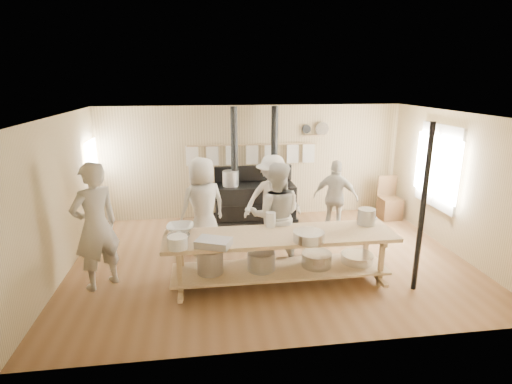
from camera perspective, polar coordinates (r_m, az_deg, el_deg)
ground at (r=7.39m, az=2.03°, el=-9.55°), size 7.00×7.00×0.00m
room_shell at (r=6.85m, az=2.16°, el=2.80°), size 7.00×7.00×7.00m
window_right at (r=8.70m, az=24.60°, el=3.35°), size 0.09×1.50×1.65m
left_opening at (r=9.01m, az=-22.45°, el=4.64°), size 0.00×0.90×0.90m
stove at (r=9.16m, az=-0.22°, el=-0.93°), size 1.90×0.75×2.60m
towel_rail at (r=9.19m, az=-0.42°, el=5.77°), size 3.00×0.04×0.47m
back_wall_shelf at (r=9.45m, az=8.49°, el=8.62°), size 0.63×0.14×0.32m
prep_table at (r=6.37m, az=3.38°, el=-8.77°), size 3.60×0.90×0.85m
support_post at (r=6.41m, az=22.70°, el=-2.39°), size 0.08×0.08×2.60m
cook_far_left at (r=6.57m, az=-21.95°, el=-4.57°), size 0.87×0.84×2.01m
cook_left at (r=6.81m, az=2.85°, el=-3.40°), size 1.01×0.84×1.85m
cook_center at (r=7.42m, az=-7.62°, el=-2.00°), size 1.05×0.90×1.83m
cook_right at (r=8.48m, az=11.30°, el=-0.77°), size 1.00×0.76×1.58m
cook_by_window at (r=7.84m, az=2.35°, el=-1.09°), size 1.18×0.72×1.77m
chair at (r=9.88m, az=18.49°, el=-1.91°), size 0.47×0.47×0.99m
bowl_white_a at (r=6.43m, az=-10.76°, el=-5.09°), size 0.45×0.45×0.11m
bowl_steel_a at (r=6.05m, az=-10.98°, el=-6.47°), size 0.45×0.45×0.10m
bowl_white_b at (r=6.01m, az=7.80°, el=-6.54°), size 0.53×0.53×0.09m
bowl_steel_b at (r=6.97m, az=15.61°, el=-3.79°), size 0.43×0.43×0.10m
roasting_pan at (r=5.81m, az=-6.07°, el=-7.22°), size 0.57×0.48×0.11m
mixing_bowl_large at (r=5.99m, az=7.55°, el=-6.31°), size 0.53×0.53×0.15m
bucket_galv at (r=6.84m, az=15.49°, el=-3.41°), size 0.34×0.34×0.26m
deep_bowl_enamel at (r=5.81m, az=-11.13°, el=-7.07°), size 0.38×0.38×0.18m
pitcher at (r=6.48m, az=2.11°, el=-3.96°), size 0.17×0.17×0.25m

